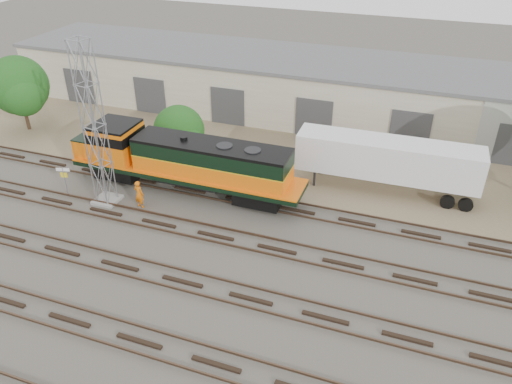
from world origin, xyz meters
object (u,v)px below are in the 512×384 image
(locomotive, at_px, (182,160))
(semi_trailer, at_px, (392,160))
(worker, at_px, (139,194))
(signal_tower, at_px, (95,129))

(locomotive, relative_size, semi_trailer, 1.35)
(semi_trailer, bearing_deg, worker, -154.46)
(signal_tower, relative_size, semi_trailer, 0.88)
(locomotive, distance_m, semi_trailer, 14.58)
(locomotive, height_order, signal_tower, signal_tower)
(semi_trailer, bearing_deg, locomotive, -162.10)
(worker, height_order, semi_trailer, semi_trailer)
(signal_tower, bearing_deg, worker, 3.37)
(locomotive, height_order, semi_trailer, locomotive)
(locomotive, bearing_deg, worker, -119.81)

